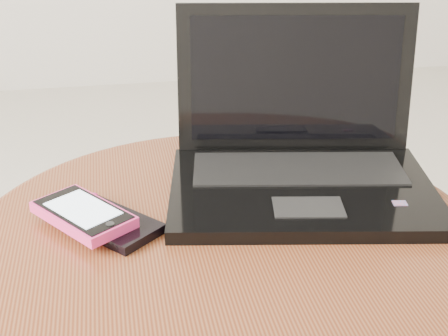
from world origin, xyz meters
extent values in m
cylinder|color=#5B2512|center=(-0.12, -0.07, 0.46)|extent=(0.57, 0.57, 0.03)
torus|color=#5B2512|center=(-0.12, -0.07, 0.46)|extent=(0.60, 0.60, 0.03)
cube|color=black|center=(-0.01, -0.01, 0.49)|extent=(0.36, 0.28, 0.02)
cube|color=black|center=(0.00, 0.03, 0.50)|extent=(0.28, 0.14, 0.00)
cube|color=black|center=(-0.02, -0.07, 0.49)|extent=(0.09, 0.06, 0.00)
cube|color=red|center=(0.09, -0.08, 0.49)|extent=(0.02, 0.02, 0.00)
cube|color=black|center=(0.01, 0.11, 0.59)|extent=(0.31, 0.08, 0.20)
cube|color=black|center=(0.01, 0.11, 0.59)|extent=(0.28, 0.07, 0.17)
cube|color=black|center=(-0.25, -0.04, 0.48)|extent=(0.13, 0.13, 0.01)
cube|color=#B8006E|center=(-0.29, 0.00, 0.49)|extent=(0.05, 0.05, 0.00)
cube|color=#ED337F|center=(-0.28, -0.04, 0.49)|extent=(0.12, 0.13, 0.01)
cube|color=black|center=(-0.28, -0.04, 0.50)|extent=(0.11, 0.13, 0.00)
cube|color=#CEE4F8|center=(-0.28, -0.04, 0.50)|extent=(0.09, 0.10, 0.00)
cylinder|color=black|center=(-0.25, -0.08, 0.50)|extent=(0.01, 0.01, 0.00)
camera|label=1|loc=(-0.24, -0.70, 0.85)|focal=52.07mm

